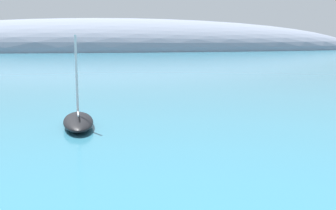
% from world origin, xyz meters
% --- Properties ---
extents(distant_ridge, '(308.50, 78.78, 36.89)m').
position_xyz_m(distant_ridge, '(20.18, 236.55, 0.00)').
color(distant_ridge, gray).
rests_on(distant_ridge, ground).
extents(sailboat_black_near_shore, '(2.32, 7.21, 6.97)m').
position_xyz_m(sailboat_black_near_shore, '(-10.37, 28.07, 0.48)').
color(sailboat_black_near_shore, black).
rests_on(sailboat_black_near_shore, water).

